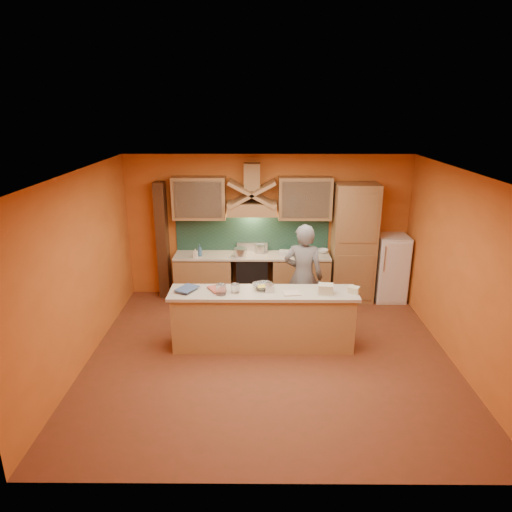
{
  "coord_description": "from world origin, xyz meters",
  "views": [
    {
      "loc": [
        -0.17,
        -6.18,
        3.68
      ],
      "look_at": [
        -0.22,
        0.9,
        1.32
      ],
      "focal_mm": 32.0,
      "sensor_mm": 36.0,
      "label": 1
    }
  ],
  "objects_px": {
    "kitchen_scale": "(270,288)",
    "mixing_bowl": "(263,286)",
    "fridge": "(390,268)",
    "stove": "(252,277)",
    "person": "(303,277)"
  },
  "relations": [
    {
      "from": "person",
      "to": "kitchen_scale",
      "type": "bearing_deg",
      "value": 64.18
    },
    {
      "from": "kitchen_scale",
      "to": "mixing_bowl",
      "type": "height_order",
      "value": "kitchen_scale"
    },
    {
      "from": "stove",
      "to": "kitchen_scale",
      "type": "xyz_separation_m",
      "value": [
        0.3,
        -1.9,
        0.55
      ]
    },
    {
      "from": "fridge",
      "to": "mixing_bowl",
      "type": "relative_size",
      "value": 4.14
    },
    {
      "from": "person",
      "to": "mixing_bowl",
      "type": "distance_m",
      "value": 0.9
    },
    {
      "from": "person",
      "to": "stove",
      "type": "bearing_deg",
      "value": -39.79
    },
    {
      "from": "stove",
      "to": "fridge",
      "type": "relative_size",
      "value": 0.69
    },
    {
      "from": "fridge",
      "to": "kitchen_scale",
      "type": "distance_m",
      "value": 3.08
    },
    {
      "from": "kitchen_scale",
      "to": "stove",
      "type": "bearing_deg",
      "value": 96.91
    },
    {
      "from": "stove",
      "to": "person",
      "type": "relative_size",
      "value": 0.49
    },
    {
      "from": "fridge",
      "to": "kitchen_scale",
      "type": "height_order",
      "value": "fridge"
    },
    {
      "from": "stove",
      "to": "fridge",
      "type": "distance_m",
      "value": 2.71
    },
    {
      "from": "person",
      "to": "fridge",
      "type": "bearing_deg",
      "value": -133.13
    },
    {
      "from": "stove",
      "to": "mixing_bowl",
      "type": "xyz_separation_m",
      "value": [
        0.2,
        -1.78,
        0.53
      ]
    },
    {
      "from": "person",
      "to": "kitchen_scale",
      "type": "relative_size",
      "value": 14.35
    }
  ]
}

